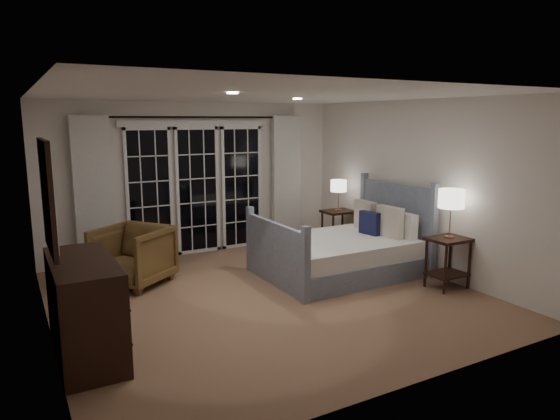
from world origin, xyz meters
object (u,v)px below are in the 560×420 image
bed (343,252)px  lamp_right (339,186)px  nightstand_left (448,255)px  dresser (85,309)px  armchair (133,256)px  nightstand_right (338,223)px  lamp_left (451,199)px

bed → lamp_right: size_ratio=4.07×
nightstand_left → dresser: 4.49m
nightstand_left → lamp_right: size_ratio=1.29×
lamp_right → armchair: bearing=-176.1°
bed → nightstand_right: size_ratio=3.22×
bed → dresser: bearing=-165.8°
nightstand_left → lamp_right: bearing=91.3°
armchair → lamp_left: bearing=22.1°
bed → lamp_left: (0.84, -1.19, 0.88)m
nightstand_right → armchair: size_ratio=0.76×
armchair → lamp_right: bearing=56.9°
bed → dresser: (-3.65, -0.93, 0.15)m
nightstand_left → bed: bearing=125.1°
lamp_right → nightstand_right: bearing=-166.0°
bed → dresser: 3.77m
dresser → nightstand_right: bearing=25.8°
nightstand_right → dresser: 4.92m
dresser → lamp_right: bearing=25.8°
lamp_left → dresser: 4.55m
bed → nightstand_right: 1.45m
nightstand_right → lamp_right: 0.65m
nightstand_right → dresser: (-4.43, -2.14, 0.03)m
nightstand_left → armchair: size_ratio=0.77×
lamp_right → armchair: lamp_right is taller
nightstand_right → armchair: armchair is taller
lamp_left → dresser: size_ratio=0.48×
bed → nightstand_right: bearing=57.3°
nightstand_right → dresser: dresser is taller
lamp_left → lamp_right: 2.41m
lamp_left → lamp_right: bearing=91.3°
bed → nightstand_right: (0.78, 1.22, 0.12)m
bed → lamp_right: (0.78, 1.22, 0.77)m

